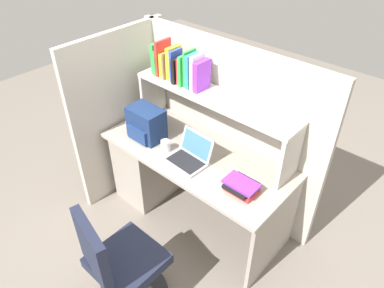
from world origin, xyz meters
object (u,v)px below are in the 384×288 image
object	(u,v)px
office_chair	(121,270)
backpack	(146,124)
paper_cup	(166,146)
laptop	(190,155)
computer_mouse	(132,123)

from	to	relation	value
office_chair	backpack	bearing A→B (deg)	-40.19
paper_cup	office_chair	world-z (taller)	office_chair
office_chair	laptop	bearing A→B (deg)	-66.92
computer_mouse	office_chair	bearing A→B (deg)	-33.15
laptop	backpack	size ratio (longest dim) A/B	1.08
backpack	paper_cup	distance (m)	0.27
laptop	office_chair	world-z (taller)	laptop
paper_cup	backpack	bearing A→B (deg)	174.05
laptop	backpack	bearing A→B (deg)	-178.81
paper_cup	computer_mouse	bearing A→B (deg)	172.01
backpack	computer_mouse	world-z (taller)	backpack
laptop	backpack	distance (m)	0.50
backpack	office_chair	xyz separation A→B (m)	(0.64, -0.86, -0.47)
backpack	office_chair	bearing A→B (deg)	-53.31
laptop	office_chair	bearing A→B (deg)	-80.04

